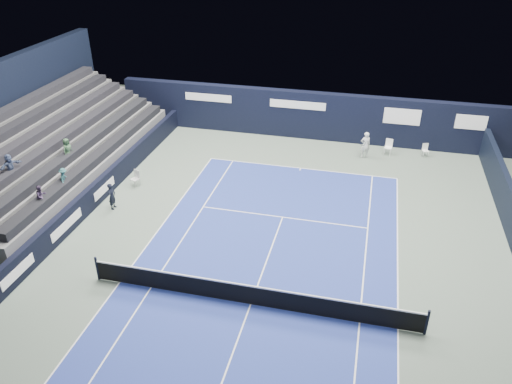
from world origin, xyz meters
TOP-DOWN VIEW (x-y plane):
  - ground at (0.00, 2.00)m, footprint 48.00×48.00m
  - court_surface at (0.00, 0.00)m, footprint 10.97×23.77m
  - folding_chair_back_a at (4.91, 15.11)m, footprint 0.50×0.49m
  - folding_chair_back_b at (7.10, 15.34)m, footprint 0.44×0.43m
  - line_judge_chair at (-8.39, 7.70)m, footprint 0.52×0.52m
  - line_judge at (-8.48, 5.23)m, footprint 0.37×0.53m
  - court_markings at (0.00, 0.00)m, footprint 11.03×23.83m
  - tennis_net at (0.00, 0.00)m, footprint 12.90×0.10m
  - back_sponsor_wall at (0.01, 16.50)m, footprint 26.00×0.63m
  - side_barrier_left at (-9.50, 5.97)m, footprint 0.33×22.00m
  - spectator_stand at (-13.27, 6.99)m, footprint 6.00×18.00m
  - tennis_player at (3.51, 14.29)m, footprint 0.70×0.90m

SIDE VIEW (x-z plane):
  - ground at x=0.00m, z-range 0.00..0.00m
  - court_surface at x=0.00m, z-range 0.00..0.01m
  - court_markings at x=0.00m, z-range 0.01..0.01m
  - folding_chair_back_b at x=7.10m, z-range 0.06..0.87m
  - tennis_net at x=0.00m, z-range -0.04..1.06m
  - line_judge_chair at x=-8.39m, z-range 0.06..0.97m
  - folding_chair_back_a at x=4.91m, z-range 0.07..1.04m
  - side_barrier_left at x=-9.50m, z-range 0.00..1.20m
  - line_judge at x=-8.48m, z-range 0.00..1.39m
  - tennis_player at x=3.51m, z-range 0.00..1.64m
  - back_sponsor_wall at x=0.01m, z-range 0.00..3.10m
  - spectator_stand at x=-13.27m, z-range -1.25..5.15m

